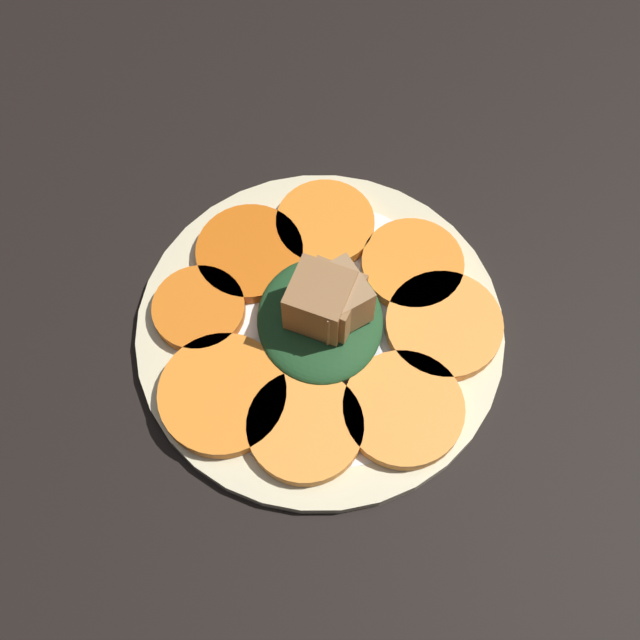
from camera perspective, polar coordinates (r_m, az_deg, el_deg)
table_slab at (r=61.62cm, az=0.00°, el=-1.25°), size 120.00×120.00×2.00cm
plate at (r=60.24cm, az=0.00°, el=-0.65°), size 27.52×27.52×1.05cm
carrot_slice_0 at (r=60.41cm, az=-8.61°, el=0.78°), size 6.92×6.92×1.05cm
carrot_slice_1 at (r=57.47cm, az=-6.94°, el=-5.26°), size 9.15×9.15×1.05cm
carrot_slice_2 at (r=56.27cm, az=-1.06°, el=-7.61°), size 8.20×8.20×1.05cm
carrot_slice_3 at (r=56.98cm, az=5.94°, el=-6.31°), size 8.60×8.60×1.05cm
carrot_slice_4 at (r=59.86cm, az=8.80°, el=-0.36°), size 8.66×8.66×1.05cm
carrot_slice_5 at (r=61.91cm, az=6.58°, el=3.92°), size 7.83×7.83×1.05cm
carrot_slice_6 at (r=63.42cm, az=0.37°, el=6.86°), size 7.74×7.74×1.05cm
carrot_slice_7 at (r=62.28cm, az=-5.02°, el=4.79°), size 8.28×8.28×1.05cm
center_pile at (r=57.48cm, az=0.32°, el=0.72°), size 10.29×9.26×6.22cm
fork at (r=59.94cm, az=-6.43°, el=-0.26°), size 17.18×6.45×0.40cm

